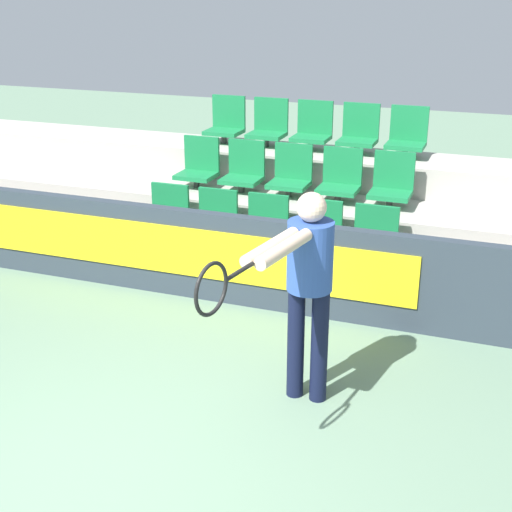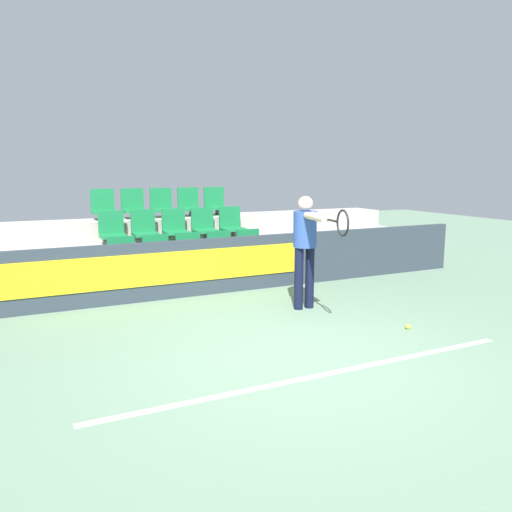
% 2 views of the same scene
% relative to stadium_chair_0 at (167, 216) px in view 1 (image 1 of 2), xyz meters
% --- Properties ---
extents(ground_plane, '(30.00, 30.00, 0.00)m').
position_rel_stadium_chair_0_xyz_m(ground_plane, '(1.14, -3.63, -0.60)').
color(ground_plane, slate).
extents(barrier_wall, '(10.42, 0.14, 0.91)m').
position_rel_stadium_chair_0_xyz_m(barrier_wall, '(1.12, -0.63, -0.14)').
color(barrier_wall, '#2D3842').
rests_on(barrier_wall, ground).
extents(bleacher_tier_front, '(10.02, 0.86, 0.35)m').
position_rel_stadium_chair_0_xyz_m(bleacher_tier_front, '(1.14, -0.12, -0.42)').
color(bleacher_tier_front, '#ADA89E').
rests_on(bleacher_tier_front, ground).
extents(bleacher_tier_middle, '(10.02, 0.86, 0.71)m').
position_rel_stadium_chair_0_xyz_m(bleacher_tier_middle, '(1.14, 0.74, -0.24)').
color(bleacher_tier_middle, '#ADA89E').
rests_on(bleacher_tier_middle, ground).
extents(bleacher_tier_back, '(10.02, 0.86, 1.06)m').
position_rel_stadium_chair_0_xyz_m(bleacher_tier_back, '(1.14, 1.60, -0.06)').
color(bleacher_tier_back, '#ADA89E').
rests_on(bleacher_tier_back, ground).
extents(stadium_chair_0, '(0.44, 0.39, 0.58)m').
position_rel_stadium_chair_0_xyz_m(stadium_chair_0, '(0.00, 0.00, 0.00)').
color(stadium_chair_0, '#333333').
rests_on(stadium_chair_0, bleacher_tier_front).
extents(stadium_chair_1, '(0.44, 0.39, 0.58)m').
position_rel_stadium_chair_0_xyz_m(stadium_chair_1, '(0.57, 0.00, 0.00)').
color(stadium_chair_1, '#333333').
rests_on(stadium_chair_1, bleacher_tier_front).
extents(stadium_chair_2, '(0.44, 0.39, 0.58)m').
position_rel_stadium_chair_0_xyz_m(stadium_chair_2, '(1.14, 0.00, 0.00)').
color(stadium_chair_2, '#333333').
rests_on(stadium_chair_2, bleacher_tier_front).
extents(stadium_chair_3, '(0.44, 0.39, 0.58)m').
position_rel_stadium_chair_0_xyz_m(stadium_chair_3, '(1.71, 0.00, 0.00)').
color(stadium_chair_3, '#333333').
rests_on(stadium_chair_3, bleacher_tier_front).
extents(stadium_chair_4, '(0.44, 0.39, 0.58)m').
position_rel_stadium_chair_0_xyz_m(stadium_chair_4, '(2.28, 0.00, 0.00)').
color(stadium_chair_4, '#333333').
rests_on(stadium_chair_4, bleacher_tier_front).
extents(stadium_chair_5, '(0.44, 0.39, 0.58)m').
position_rel_stadium_chair_0_xyz_m(stadium_chair_5, '(0.00, 0.86, 0.35)').
color(stadium_chair_5, '#333333').
rests_on(stadium_chair_5, bleacher_tier_middle).
extents(stadium_chair_6, '(0.44, 0.39, 0.58)m').
position_rel_stadium_chair_0_xyz_m(stadium_chair_6, '(0.57, 0.86, 0.35)').
color(stadium_chair_6, '#333333').
rests_on(stadium_chair_6, bleacher_tier_middle).
extents(stadium_chair_7, '(0.44, 0.39, 0.58)m').
position_rel_stadium_chair_0_xyz_m(stadium_chair_7, '(1.14, 0.86, 0.35)').
color(stadium_chair_7, '#333333').
rests_on(stadium_chair_7, bleacher_tier_middle).
extents(stadium_chair_8, '(0.44, 0.39, 0.58)m').
position_rel_stadium_chair_0_xyz_m(stadium_chair_8, '(1.71, 0.86, 0.35)').
color(stadium_chair_8, '#333333').
rests_on(stadium_chair_8, bleacher_tier_middle).
extents(stadium_chair_9, '(0.44, 0.39, 0.58)m').
position_rel_stadium_chair_0_xyz_m(stadium_chair_9, '(2.28, 0.86, 0.35)').
color(stadium_chair_9, '#333333').
rests_on(stadium_chair_9, bleacher_tier_middle).
extents(stadium_chair_10, '(0.44, 0.39, 0.58)m').
position_rel_stadium_chair_0_xyz_m(stadium_chair_10, '(0.00, 1.72, 0.71)').
color(stadium_chair_10, '#333333').
rests_on(stadium_chair_10, bleacher_tier_back).
extents(stadium_chair_11, '(0.44, 0.39, 0.58)m').
position_rel_stadium_chair_0_xyz_m(stadium_chair_11, '(0.57, 1.72, 0.71)').
color(stadium_chair_11, '#333333').
rests_on(stadium_chair_11, bleacher_tier_back).
extents(stadium_chair_12, '(0.44, 0.39, 0.58)m').
position_rel_stadium_chair_0_xyz_m(stadium_chair_12, '(1.14, 1.72, 0.71)').
color(stadium_chair_12, '#333333').
rests_on(stadium_chair_12, bleacher_tier_back).
extents(stadium_chair_13, '(0.44, 0.39, 0.58)m').
position_rel_stadium_chair_0_xyz_m(stadium_chair_13, '(1.71, 1.72, 0.71)').
color(stadium_chair_13, '#333333').
rests_on(stadium_chair_13, bleacher_tier_back).
extents(stadium_chair_14, '(0.44, 0.39, 0.58)m').
position_rel_stadium_chair_0_xyz_m(stadium_chair_14, '(2.28, 1.72, 0.71)').
color(stadium_chair_14, '#333333').
rests_on(stadium_chair_14, bleacher_tier_back).
extents(tennis_player, '(0.44, 1.56, 1.64)m').
position_rel_stadium_chair_0_xyz_m(tennis_player, '(2.19, -2.11, 0.43)').
color(tennis_player, black).
rests_on(tennis_player, ground).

